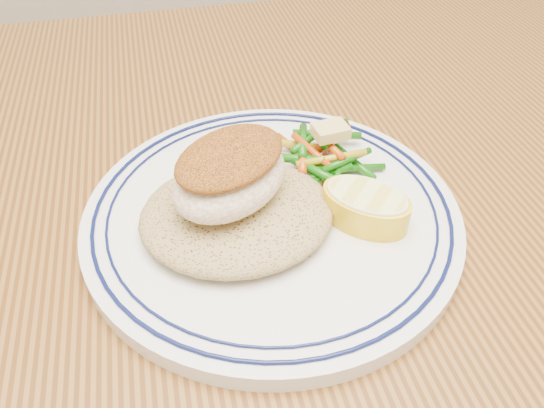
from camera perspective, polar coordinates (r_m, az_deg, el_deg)
The scene contains 7 objects.
dining_table at distance 0.52m, azimuth -0.36°, elevation -8.44°, with size 1.50×0.90×0.75m.
plate at distance 0.43m, azimuth 0.00°, elevation -1.06°, with size 0.30×0.30×0.02m.
rice_pilaf at distance 0.40m, azimuth -3.80°, elevation -0.69°, with size 0.15×0.13×0.03m, color #99814C.
fish_fillet at distance 0.38m, azimuth -4.53°, elevation 3.32°, with size 0.12×0.11×0.05m.
vegetable_pile at distance 0.46m, azimuth 5.35°, elevation 5.40°, with size 0.10×0.11×0.03m.
butter_pat at distance 0.45m, azimuth 6.31°, elevation 7.83°, with size 0.03×0.02×0.01m, color #DCC46C.
lemon_wedge at distance 0.41m, azimuth 10.03°, elevation -0.16°, with size 0.09×0.09×0.03m.
Camera 1 is at (-0.07, -0.32, 1.05)m, focal length 35.00 mm.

